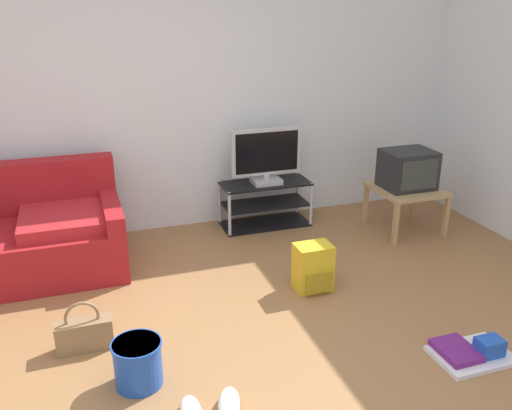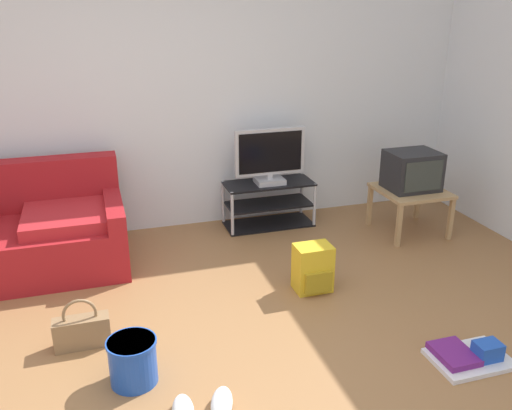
% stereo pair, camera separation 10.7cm
% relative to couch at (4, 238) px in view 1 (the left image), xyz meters
% --- Properties ---
extents(ground_plane, '(9.00, 9.80, 0.02)m').
position_rel_couch_xyz_m(ground_plane, '(1.34, -1.86, -0.31)').
color(ground_plane, olive).
extents(wall_back, '(9.00, 0.10, 2.70)m').
position_rel_couch_xyz_m(wall_back, '(1.34, 0.59, 1.05)').
color(wall_back, silver).
rests_on(wall_back, ground_plane).
extents(couch, '(1.83, 0.94, 0.84)m').
position_rel_couch_xyz_m(couch, '(0.00, 0.00, 0.00)').
color(couch, maroon).
rests_on(couch, ground_plane).
extents(tv_stand, '(0.86, 0.38, 0.44)m').
position_rel_couch_xyz_m(tv_stand, '(2.32, 0.28, -0.08)').
color(tv_stand, black).
rests_on(tv_stand, ground_plane).
extents(flat_tv, '(0.68, 0.22, 0.53)m').
position_rel_couch_xyz_m(flat_tv, '(2.32, 0.26, 0.40)').
color(flat_tv, '#B2B2B7').
rests_on(flat_tv, tv_stand).
extents(side_table, '(0.60, 0.60, 0.43)m').
position_rel_couch_xyz_m(side_table, '(3.54, -0.27, 0.07)').
color(side_table, tan).
rests_on(side_table, ground_plane).
extents(crt_tv, '(0.46, 0.38, 0.36)m').
position_rel_couch_xyz_m(crt_tv, '(3.54, -0.26, 0.30)').
color(crt_tv, '#232326').
rests_on(crt_tv, side_table).
extents(backpack, '(0.28, 0.27, 0.37)m').
position_rel_couch_xyz_m(backpack, '(2.23, -1.04, -0.12)').
color(backpack, gold).
rests_on(backpack, ground_plane).
extents(handbag, '(0.35, 0.12, 0.34)m').
position_rel_couch_xyz_m(handbag, '(0.54, -1.28, -0.19)').
color(handbag, olive).
rests_on(handbag, ground_plane).
extents(cleaning_bucket, '(0.29, 0.29, 0.28)m').
position_rel_couch_xyz_m(cleaning_bucket, '(0.82, -1.73, -0.16)').
color(cleaning_bucket, blue).
rests_on(cleaning_bucket, ground_plane).
extents(sneakers_pair, '(0.38, 0.29, 0.09)m').
position_rel_couch_xyz_m(sneakers_pair, '(1.15, -2.12, -0.26)').
color(sneakers_pair, white).
rests_on(sneakers_pair, ground_plane).
extents(floor_tray, '(0.48, 0.34, 0.14)m').
position_rel_couch_xyz_m(floor_tray, '(2.81, -2.15, -0.26)').
color(floor_tray, silver).
rests_on(floor_tray, ground_plane).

